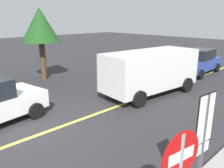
% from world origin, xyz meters
% --- Properties ---
extents(ground_plane, '(80.00, 80.00, 0.00)m').
position_xyz_m(ground_plane, '(0.00, 0.00, 0.00)').
color(ground_plane, '#2D2D30').
extents(lane_marking_centre, '(28.00, 0.16, 0.01)m').
position_xyz_m(lane_marking_centre, '(3.00, 0.00, 0.01)').
color(lane_marking_centre, '#E0D14C').
extents(speed_limit_sign, '(0.54, 0.07, 2.52)m').
position_xyz_m(speed_limit_sign, '(0.97, -5.13, 1.76)').
color(speed_limit_sign, '#4C4C51').
rests_on(speed_limit_sign, ground_plane).
extents(white_van, '(5.36, 2.65, 2.20)m').
position_xyz_m(white_van, '(6.33, 0.13, 1.27)').
color(white_van, white).
rests_on(white_van, ground_plane).
extents(car_blue_approaching, '(4.27, 2.11, 1.69)m').
position_xyz_m(car_blue_approaching, '(12.39, 0.59, 0.84)').
color(car_blue_approaching, '#2D479E').
rests_on(car_blue_approaching, ground_plane).
extents(tree_left_verge, '(2.30, 2.30, 4.41)m').
position_xyz_m(tree_left_verge, '(3.74, 6.54, 3.33)').
color(tree_left_verge, '#513823').
rests_on(tree_left_verge, ground_plane).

